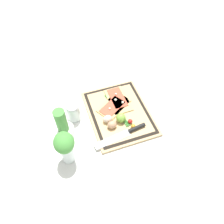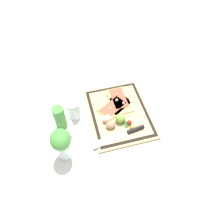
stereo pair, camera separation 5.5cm
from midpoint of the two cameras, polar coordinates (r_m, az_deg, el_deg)
The scene contains 14 objects.
ground_plane at distance 1.30m, azimuth 0.62°, elevation -0.46°, with size 6.00×6.00×0.00m, color silver.
cutting_board at distance 1.30m, azimuth 0.62°, elevation -0.23°, with size 0.45×0.35×0.02m.
pizza_slice_near at distance 1.34m, azimuth 0.42°, elevation 3.26°, with size 0.21×0.12×0.02m.
pizza_slice_far at distance 1.31m, azimuth -0.80°, elevation 1.58°, with size 0.20×0.23×0.02m.
knife at distance 1.20m, azimuth 3.10°, elevation -5.18°, with size 0.07×0.31×0.02m.
egg_brown at distance 1.21m, azimuth -1.29°, elevation -3.37°, with size 0.04×0.05×0.04m, color tan.
egg_pink at distance 1.23m, azimuth -2.44°, elevation -1.85°, with size 0.04×0.05×0.04m, color beige.
lime at distance 1.23m, azimuth 1.08°, elevation -1.56°, with size 0.05×0.05×0.05m, color #7FB742.
cherry_tomato_red at distance 1.23m, azimuth 3.49°, elevation -2.49°, with size 0.03×0.03×0.03m, color red.
cherry_tomato_yellow at distance 1.22m, azimuth 4.26°, elevation -3.79°, with size 0.02×0.02×0.02m, color orange.
scallion_bunch at distance 1.30m, azimuth 0.08°, elevation 0.63°, with size 0.27×0.07×0.01m.
herb_pot at distance 1.19m, azimuth -13.89°, elevation -4.10°, with size 0.11×0.11×0.21m.
sauce_jar at distance 1.27m, azimuth -11.23°, elevation -0.24°, with size 0.08×0.08×0.11m.
herb_glass at distance 1.07m, azimuth -13.59°, elevation -8.78°, with size 0.11×0.10×0.20m.
Camera 1 is at (-0.73, 0.30, 1.04)m, focal length 35.00 mm.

